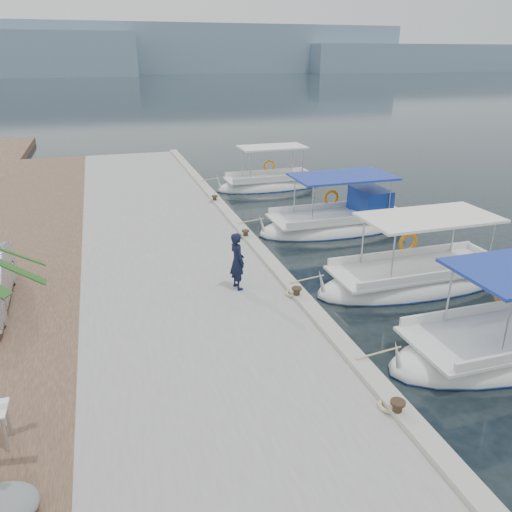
{
  "coord_description": "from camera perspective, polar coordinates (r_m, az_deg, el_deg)",
  "views": [
    {
      "loc": [
        -5.02,
        -9.81,
        6.67
      ],
      "look_at": [
        -1.0,
        3.13,
        1.2
      ],
      "focal_mm": 35.0,
      "sensor_mm": 36.0,
      "label": 1
    }
  ],
  "objects": [
    {
      "name": "distant_hills",
      "position": [
        214.13,
        -8.57,
        21.99
      ],
      "size": [
        330.0,
        60.0,
        18.0
      ],
      "color": "#748BA0",
      "rests_on": "ground"
    },
    {
      "name": "mooring_bollards",
      "position": [
        13.62,
        4.67,
        -4.13
      ],
      "size": [
        0.28,
        20.28,
        0.33
      ],
      "color": "black",
      "rests_on": "concrete_quay"
    },
    {
      "name": "fisherman",
      "position": [
        13.93,
        -2.15,
        -0.58
      ],
      "size": [
        0.5,
        0.67,
        1.66
      ],
      "primitive_type": "imported",
      "rotation": [
        0.0,
        0.0,
        1.76
      ],
      "color": "black",
      "rests_on": "concrete_quay"
    },
    {
      "name": "quay_curb",
      "position": [
        16.72,
        0.66,
        0.55
      ],
      "size": [
        0.44,
        40.0,
        0.12
      ],
      "primitive_type": "cube",
      "color": "#A7A394",
      "rests_on": "concrete_quay"
    },
    {
      "name": "ground",
      "position": [
        12.88,
        8.53,
        -9.48
      ],
      "size": [
        400.0,
        400.0,
        0.0
      ],
      "primitive_type": "plane",
      "color": "black",
      "rests_on": "ground"
    },
    {
      "name": "fishing_caique_d",
      "position": [
        20.88,
        9.39,
        3.61
      ],
      "size": [
        6.66,
        2.56,
        2.83
      ],
      "color": "silver",
      "rests_on": "ground"
    },
    {
      "name": "fishing_caique_e",
      "position": [
        27.18,
        1.54,
        8.03
      ],
      "size": [
        5.8,
        2.04,
        2.83
      ],
      "color": "silver",
      "rests_on": "ground"
    },
    {
      "name": "concrete_quay",
      "position": [
        16.27,
        -8.71,
        -1.54
      ],
      "size": [
        6.0,
        40.0,
        0.5
      ],
      "primitive_type": "cube",
      "color": "gray",
      "rests_on": "ground"
    },
    {
      "name": "cobblestone_strip",
      "position": [
        16.42,
        -26.22,
        -3.46
      ],
      "size": [
        4.0,
        40.0,
        0.5
      ],
      "primitive_type": "cube",
      "color": "brown",
      "rests_on": "ground"
    },
    {
      "name": "fishing_caique_c",
      "position": [
        16.36,
        17.85,
        -2.74
      ],
      "size": [
        6.73,
        2.33,
        2.83
      ],
      "color": "silver",
      "rests_on": "ground"
    }
  ]
}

